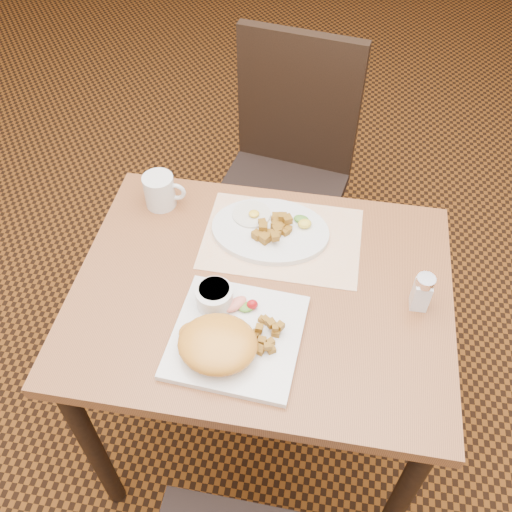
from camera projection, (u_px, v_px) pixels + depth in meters
The scene contains 15 objects.
ground at pixel (260, 425), 1.92m from camera, with size 8.00×8.00×0.00m, color black.
table at pixel (261, 315), 1.44m from camera, with size 0.90×0.70×0.75m.
chair_far at pixel (286, 165), 1.99m from camera, with size 0.48×0.49×0.97m.
placemat at pixel (282, 238), 1.47m from camera, with size 0.40×0.28×0.00m, color white.
plate_square at pixel (237, 337), 1.26m from camera, with size 0.28×0.28×0.02m, color silver.
plate_oval at pixel (270, 231), 1.47m from camera, with size 0.30×0.23×0.02m, color silver, non-canonical shape.
hollandaise_mound at pixel (217, 344), 1.20m from camera, with size 0.18×0.15×0.06m.
ramekin at pixel (214, 296), 1.29m from camera, with size 0.09×0.09×0.05m.
garnish_sq at pixel (242, 305), 1.30m from camera, with size 0.08×0.07×0.03m.
fried_egg at pixel (252, 214), 1.49m from camera, with size 0.10×0.10×0.02m.
garnish_ov at pixel (303, 222), 1.47m from camera, with size 0.06×0.06×0.02m.
salt_shaker at pixel (422, 292), 1.29m from camera, with size 0.04×0.04×0.10m.
coffee_mug at pixel (160, 191), 1.52m from camera, with size 0.11×0.08×0.09m.
home_fries_sq at pixel (265, 335), 1.24m from camera, with size 0.08×0.10×0.03m.
home_fries_ov at pixel (274, 228), 1.45m from camera, with size 0.10×0.11×0.04m.
Camera 1 is at (0.13, -0.83, 1.82)m, focal length 40.00 mm.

